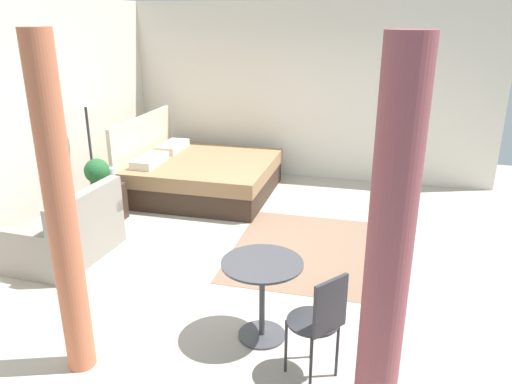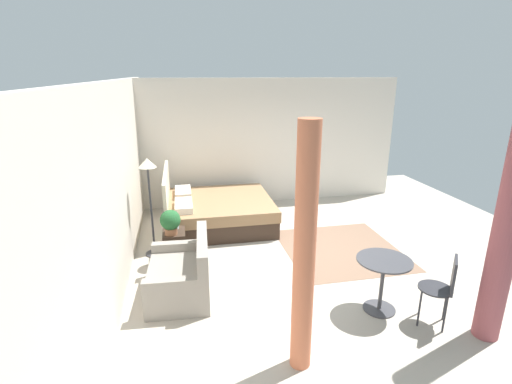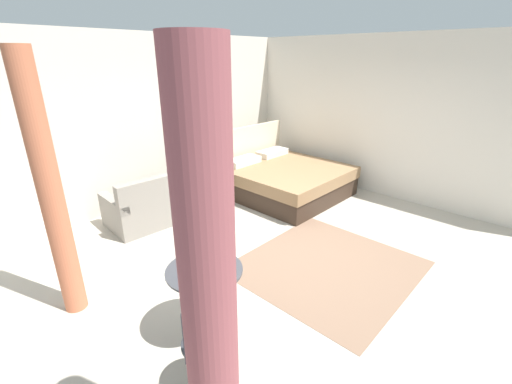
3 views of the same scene
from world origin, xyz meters
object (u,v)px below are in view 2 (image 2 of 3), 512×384
object	(u,v)px
bed	(216,211)
floor_lamp	(149,180)
couch	(182,275)
balcony_table	(383,275)
nightstand	(175,246)
vase	(175,222)
cafe_chair_near_window	(444,285)
potted_plant	(170,221)

from	to	relation	value
bed	floor_lamp	bearing A→B (deg)	132.79
couch	balcony_table	world-z (taller)	couch
bed	nightstand	distance (m)	1.61
vase	cafe_chair_near_window	xyz separation A→B (m)	(-2.52, -3.14, -0.06)
vase	floor_lamp	distance (m)	0.81
bed	floor_lamp	xyz separation A→B (m)	(-1.10, 1.18, 1.01)
nightstand	vase	world-z (taller)	vase
bed	vase	bearing A→B (deg)	147.33
nightstand	bed	bearing A→B (deg)	-31.16
couch	balcony_table	distance (m)	2.69
balcony_table	cafe_chair_near_window	bearing A→B (deg)	-128.03
bed	couch	xyz separation A→B (m)	(-2.43, 0.73, -0.02)
nightstand	balcony_table	size ratio (longest dim) A/B	0.70
potted_plant	balcony_table	size ratio (longest dim) A/B	0.56
floor_lamp	cafe_chair_near_window	world-z (taller)	floor_lamp
bed	potted_plant	world-z (taller)	bed
couch	potted_plant	xyz separation A→B (m)	(0.95, 0.14, 0.45)
nightstand	cafe_chair_near_window	xyz separation A→B (m)	(-2.40, -3.17, 0.30)
vase	cafe_chair_near_window	size ratio (longest dim) A/B	0.24
potted_plant	cafe_chair_near_window	xyz separation A→B (m)	(-2.30, -3.21, -0.17)
floor_lamp	bed	bearing A→B (deg)	-47.21
couch	nightstand	xyz separation A→B (m)	(1.05, 0.10, -0.03)
balcony_table	bed	bearing A→B (deg)	28.01
couch	floor_lamp	bearing A→B (deg)	18.56
potted_plant	vase	xyz separation A→B (m)	(0.22, -0.07, -0.11)
balcony_table	vase	bearing A→B (deg)	51.10
bed	couch	bearing A→B (deg)	163.22
nightstand	balcony_table	world-z (taller)	balcony_table
bed	nightstand	xyz separation A→B (m)	(-1.38, 0.84, -0.05)
potted_plant	cafe_chair_near_window	bearing A→B (deg)	-125.66
couch	potted_plant	bearing A→B (deg)	8.35
vase	cafe_chair_near_window	bearing A→B (deg)	-128.75
bed	balcony_table	world-z (taller)	bed
couch	floor_lamp	xyz separation A→B (m)	(1.34, 0.45, 1.03)
bed	potted_plant	bearing A→B (deg)	149.46
bed	nightstand	size ratio (longest dim) A/B	4.14
nightstand	potted_plant	bearing A→B (deg)	158.79
cafe_chair_near_window	floor_lamp	bearing A→B (deg)	52.62
nightstand	floor_lamp	size ratio (longest dim) A/B	0.30
balcony_table	cafe_chair_near_window	world-z (taller)	cafe_chair_near_window
couch	bed	bearing A→B (deg)	-16.78
nightstand	cafe_chair_near_window	world-z (taller)	cafe_chair_near_window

